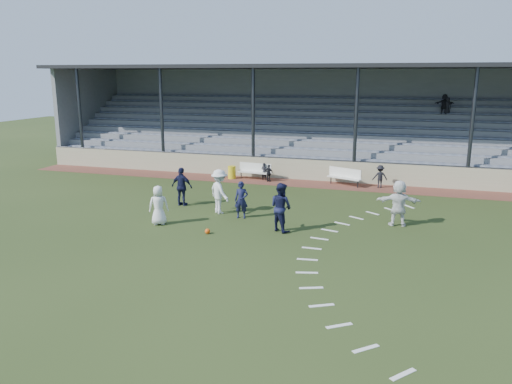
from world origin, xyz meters
TOP-DOWN VIEW (x-y plane):
  - ground at (0.00, 0.00)m, footprint 90.00×90.00m
  - cinder_track at (0.00, 10.50)m, footprint 34.00×2.00m
  - retaining_wall at (0.00, 11.55)m, footprint 34.00×0.18m
  - bench_left at (-2.61, 10.75)m, footprint 2.03×0.66m
  - bench_right at (2.62, 10.69)m, footprint 2.00×1.21m
  - trash_bin at (-3.98, 10.56)m, footprint 0.46×0.46m
  - football at (-1.34, 0.45)m, footprint 0.21×0.21m
  - player_white_lead at (-3.73, 1.03)m, footprint 0.94×0.82m
  - player_navy_lead at (-0.79, 2.93)m, footprint 0.64×0.48m
  - player_navy_mid at (1.28, 1.67)m, footprint 1.19×1.11m
  - player_white_wing at (-1.95, 3.36)m, footprint 1.45×1.38m
  - player_navy_wing at (-4.13, 4.09)m, footprint 1.10×0.53m
  - player_white_back at (5.68, 3.76)m, footprint 1.82×0.76m
  - sub_left_near at (-2.04, 10.71)m, footprint 0.42×0.33m
  - sub_left_far at (-1.65, 10.36)m, footprint 0.62×0.38m
  - sub_right at (4.53, 10.63)m, footprint 0.89×0.64m
  - grandstand at (0.01, 16.26)m, footprint 34.60×9.00m
  - penalty_arc at (4.12, 0.00)m, footprint 3.89×14.63m

SIDE VIEW (x-z plane):
  - ground at x=0.00m, z-range 0.00..0.00m
  - penalty_arc at x=4.12m, z-range 0.00..0.01m
  - cinder_track at x=0.00m, z-range 0.00..0.02m
  - football at x=-1.34m, z-range 0.00..0.21m
  - trash_bin at x=-3.98m, z-range 0.02..0.76m
  - sub_left_far at x=-1.65m, z-range 0.02..1.01m
  - sub_left_near at x=-2.04m, z-range 0.02..1.03m
  - bench_left at x=-2.61m, z-range 0.11..1.06m
  - bench_right at x=2.62m, z-range 0.11..1.06m
  - retaining_wall at x=0.00m, z-range 0.00..1.20m
  - sub_right at x=4.53m, z-range 0.02..1.26m
  - player_navy_lead at x=-0.79m, z-range 0.00..1.60m
  - player_white_lead at x=-3.73m, z-range 0.00..1.63m
  - player_navy_wing at x=-4.13m, z-range 0.00..1.82m
  - player_white_back at x=5.68m, z-range 0.00..1.90m
  - player_navy_mid at x=1.28m, z-range 0.00..1.94m
  - player_white_wing at x=-1.95m, z-range 0.00..1.98m
  - grandstand at x=0.01m, z-range -1.10..5.51m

